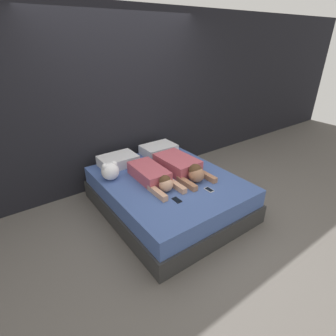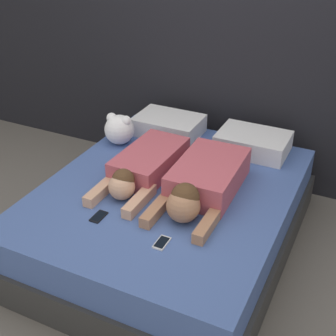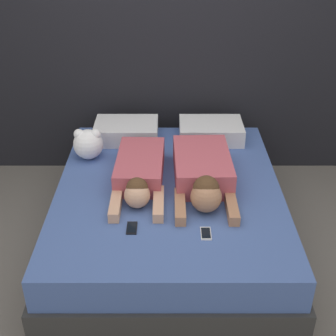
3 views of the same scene
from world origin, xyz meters
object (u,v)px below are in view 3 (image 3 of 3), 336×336
(person_right, at_px, (202,174))
(plush_toy, at_px, (87,144))
(pillow_head_right, at_px, (210,131))
(cell_phone_right, at_px, (205,233))
(pillow_head_left, at_px, (126,131))
(person_left, at_px, (139,173))
(cell_phone_left, at_px, (131,228))
(bed, at_px, (168,214))

(person_right, bearing_deg, plush_toy, 154.75)
(pillow_head_right, relative_size, cell_phone_right, 4.32)
(pillow_head_left, height_order, person_left, person_left)
(pillow_head_left, bearing_deg, cell_phone_right, -65.72)
(person_left, height_order, person_right, person_right)
(pillow_head_left, bearing_deg, cell_phone_left, -84.19)
(bed, relative_size, plush_toy, 8.11)
(person_right, bearing_deg, person_left, 176.23)
(person_left, height_order, cell_phone_left, person_left)
(bed, height_order, pillow_head_left, pillow_head_left)
(cell_phone_left, bearing_deg, cell_phone_right, -6.80)
(pillow_head_right, xyz_separation_m, person_right, (-0.12, -0.74, 0.03))
(person_right, height_order, plush_toy, plush_toy)
(person_left, distance_m, person_right, 0.45)
(pillow_head_left, distance_m, pillow_head_right, 0.72)
(pillow_head_left, xyz_separation_m, person_right, (0.60, -0.74, 0.03))
(person_right, height_order, cell_phone_left, person_right)
(pillow_head_right, bearing_deg, plush_toy, -161.61)
(bed, bearing_deg, person_right, 2.29)
(pillow_head_right, distance_m, cell_phone_left, 1.38)
(pillow_head_right, xyz_separation_m, plush_toy, (-0.99, -0.33, 0.05))
(person_left, distance_m, plush_toy, 0.57)
(pillow_head_right, distance_m, cell_phone_right, 1.31)
(person_left, relative_size, person_right, 0.98)
(plush_toy, bearing_deg, bed, -33.78)
(plush_toy, bearing_deg, cell_phone_right, -48.55)
(person_right, bearing_deg, bed, -177.71)
(bed, xyz_separation_m, pillow_head_left, (-0.36, 0.75, 0.32))
(cell_phone_left, relative_size, plush_toy, 0.50)
(bed, distance_m, plush_toy, 0.84)
(pillow_head_right, bearing_deg, pillow_head_left, 180.00)
(person_left, relative_size, cell_phone_right, 7.32)
(person_right, bearing_deg, pillow_head_right, 81.12)
(cell_phone_right, height_order, plush_toy, plush_toy)
(bed, height_order, cell_phone_right, cell_phone_right)
(bed, xyz_separation_m, plush_toy, (-0.63, 0.42, 0.37))
(bed, bearing_deg, pillow_head_right, 64.45)
(pillow_head_left, xyz_separation_m, pillow_head_right, (0.72, 0.00, 0.00))
(pillow_head_left, xyz_separation_m, person_left, (0.15, -0.71, 0.01))
(pillow_head_right, bearing_deg, person_right, -98.88)
(cell_phone_right, bearing_deg, cell_phone_left, 173.20)
(bed, relative_size, pillow_head_right, 3.77)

